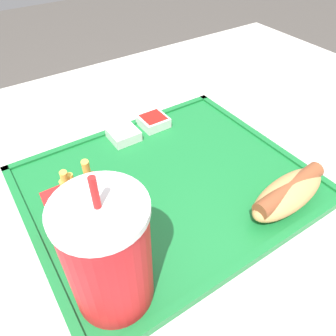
% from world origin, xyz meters
% --- Properties ---
extents(dining_table, '(1.34, 0.99, 0.77)m').
position_xyz_m(dining_table, '(0.00, 0.00, 0.39)').
color(dining_table, beige).
rests_on(dining_table, ground_plane).
extents(food_tray, '(0.43, 0.36, 0.01)m').
position_xyz_m(food_tray, '(0.01, -0.01, 0.78)').
color(food_tray, '#197233').
rests_on(food_tray, dining_table).
extents(soda_cup, '(0.09, 0.09, 0.18)m').
position_xyz_m(soda_cup, '(0.16, 0.10, 0.86)').
color(soda_cup, red).
rests_on(soda_cup, food_tray).
extents(hot_dog_far, '(0.15, 0.07, 0.04)m').
position_xyz_m(hot_dog_far, '(-0.11, 0.12, 0.81)').
color(hot_dog_far, tan).
rests_on(hot_dog_far, food_tray).
extents(fries_carton, '(0.08, 0.06, 0.12)m').
position_xyz_m(fries_carton, '(0.16, -0.01, 0.82)').
color(fries_carton, red).
rests_on(fries_carton, food_tray).
extents(sauce_cup_mayo, '(0.05, 0.05, 0.02)m').
position_xyz_m(sauce_cup_mayo, '(0.02, -0.15, 0.79)').
color(sauce_cup_mayo, silver).
rests_on(sauce_cup_mayo, food_tray).
extents(sauce_cup_ketchup, '(0.05, 0.05, 0.02)m').
position_xyz_m(sauce_cup_ketchup, '(-0.05, -0.16, 0.79)').
color(sauce_cup_ketchup, silver).
rests_on(sauce_cup_ketchup, food_tray).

